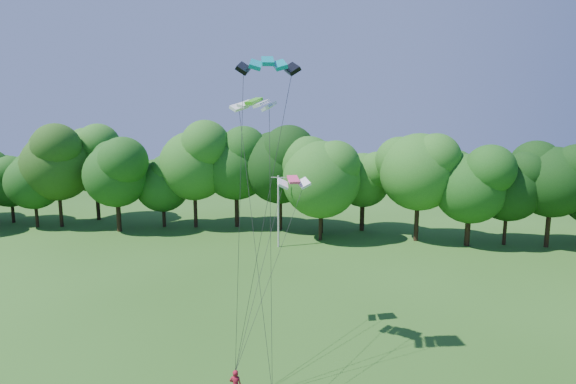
# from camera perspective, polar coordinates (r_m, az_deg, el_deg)

# --- Properties ---
(utility_pole) EXTENTS (1.50, 0.19, 7.49)m
(utility_pole) POSITION_cam_1_polar(r_m,az_deg,el_deg) (46.26, -1.23, -2.35)
(utility_pole) COLOR #AEAEA5
(utility_pole) RESTS_ON ground
(kite_teal) EXTENTS (3.12, 1.97, 0.61)m
(kite_teal) POSITION_cam_1_polar(r_m,az_deg,el_deg) (22.24, -2.59, 16.27)
(kite_teal) COLOR #048691
(kite_teal) RESTS_ON ground
(kite_green) EXTENTS (2.57, 1.82, 0.42)m
(kite_green) POSITION_cam_1_polar(r_m,az_deg,el_deg) (23.63, -4.37, 11.44)
(kite_green) COLOR green
(kite_green) RESTS_ON ground
(kite_pink) EXTENTS (2.15, 1.56, 0.44)m
(kite_pink) POSITION_cam_1_polar(r_m,az_deg,el_deg) (26.91, 0.68, 1.59)
(kite_pink) COLOR #ED4276
(kite_pink) RESTS_ON ground
(tree_back_west) EXTENTS (9.10, 9.10, 13.24)m
(tree_back_west) POSITION_cam_1_polar(r_m,az_deg,el_deg) (61.29, -27.32, 3.63)
(tree_back_west) COLOR #351D15
(tree_back_west) RESTS_ON ground
(tree_back_center) EXTENTS (8.03, 8.03, 11.68)m
(tree_back_center) POSITION_cam_1_polar(r_m,az_deg,el_deg) (51.58, 4.29, 2.68)
(tree_back_center) COLOR black
(tree_back_center) RESTS_ON ground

